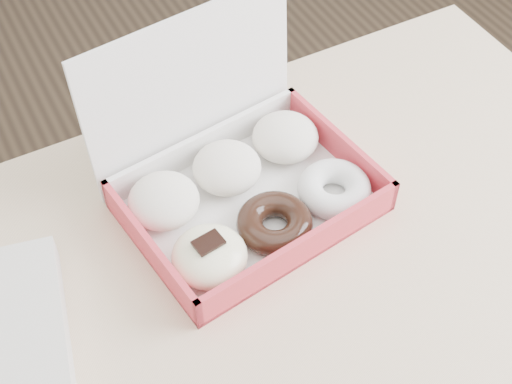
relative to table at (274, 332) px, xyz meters
name	(u,v)px	position (x,y,z in m)	size (l,w,h in m)	color
table	(274,332)	(0.00, 0.00, 0.00)	(1.20, 0.80, 0.75)	tan
donut_box	(240,183)	(0.04, 0.17, 0.12)	(0.36, 0.31, 0.24)	white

